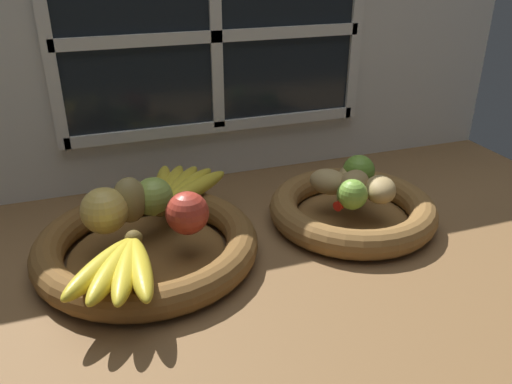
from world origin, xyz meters
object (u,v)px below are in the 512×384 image
Objects in this scene: fruit_bowl_left at (147,245)px; potato_small at (380,190)px; apple_green_back at (153,197)px; lime_near at (352,194)px; potato_back at (352,175)px; fruit_bowl_right at (352,210)px; potato_oblong at (328,182)px; banana_bunch_back at (178,188)px; lime_far at (359,171)px; pear_brown at (130,200)px; apple_golden_left at (104,211)px; chili_pepper at (355,196)px; apple_red_right at (187,213)px; banana_bunch_front at (120,267)px; potato_large at (354,184)px.

potato_small reaches higher than fruit_bowl_left.
potato_small is (39.52, -8.73, -0.99)cm from apple_green_back.
potato_back is at bearing 61.02° from lime_near.
potato_oblong is at bearing 142.13° from fruit_bowl_right.
lime_far is (33.84, -7.28, 1.55)cm from banana_bunch_back.
pear_brown reaches higher than apple_green_back.
lime_near is at bearing -81.35° from potato_oblong.
apple_golden_left is 4.76cm from pear_brown.
fruit_bowl_left is at bearing 150.37° from chili_pepper.
apple_red_right is 1.16× the size of potato_back.
apple_red_right is 35.41cm from potato_small.
apple_green_back is (8.41, 3.38, -0.44)cm from apple_golden_left.
apple_red_right is at bearing -22.63° from fruit_bowl_left.
lime_far is (47.73, 2.15, -0.74)cm from apple_golden_left.
chili_pepper is (43.95, -3.62, -2.93)cm from apple_golden_left.
apple_green_back is 38.27cm from potato_back.
apple_green_back is at bearing 21.89° from apple_golden_left.
apple_red_right reaches higher than apple_green_back.
fruit_bowl_left is 42.39cm from lime_far.
apple_green_back is 18.93cm from banana_bunch_front.
fruit_bowl_left is at bearing -175.12° from potato_oblong.
apple_red_right reaches higher than potato_oblong.
fruit_bowl_right is 1.58× the size of banana_bunch_back.
potato_small is 1.18× the size of lime_far.
pear_brown is 0.70× the size of chili_pepper.
potato_small reaches higher than potato_back.
pear_brown is at bearing 144.68° from chili_pepper.
pear_brown is at bearing 112.53° from fruit_bowl_left.
apple_golden_left reaches higher than lime_far.
apple_green_back reaches higher than potato_oblong.
banana_bunch_back reaches higher than chili_pepper.
apple_green_back is (2.45, 5.34, 6.20)cm from fruit_bowl_left.
fruit_bowl_right is 4.43× the size of apple_red_right.
pear_brown is at bearing -142.63° from banana_bunch_back.
apple_golden_left is at bearing 159.44° from apple_red_right.
apple_red_right is at bearing -95.43° from banana_bunch_back.
banana_bunch_front is 41.71cm from lime_near.
fruit_bowl_left is at bearing -18.20° from apple_golden_left.
lime_near is (-2.74, -4.11, 5.54)cm from fruit_bowl_right.
apple_golden_left reaches higher than apple_green_back.
lime_near is at bearing -2.67° from apple_red_right.
potato_large is (30.64, -11.39, 1.02)cm from banana_bunch_back.
apple_golden_left is at bearing 173.63° from potato_small.
lime_far reaches higher than chili_pepper.
apple_golden_left is at bearing 177.48° from potato_large.
pear_brown is 1.30× the size of lime_far.
lime_far is (39.32, -1.22, -0.30)cm from apple_green_back.
fruit_bowl_left is 41.26cm from potato_back.
apple_golden_left reaches higher than banana_bunch_back.
potato_large is 1.24× the size of lime_near.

